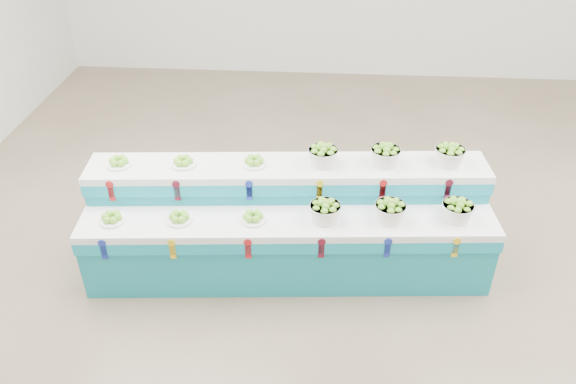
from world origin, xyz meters
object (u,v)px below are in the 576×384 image
object	(u,v)px
plate_upper_mid	(183,161)
basket_upper_right	(450,155)
display_stand	(288,223)
basket_lower_left	(325,211)

from	to	relation	value
plate_upper_mid	basket_upper_right	distance (m)	2.48
basket_upper_right	plate_upper_mid	bearing A→B (deg)	-175.32
display_stand	basket_lower_left	distance (m)	0.51
display_stand	plate_upper_mid	world-z (taller)	plate_upper_mid
basket_lower_left	plate_upper_mid	xyz separation A→B (m)	(-1.34, 0.36, 0.24)
basket_lower_left	basket_upper_right	world-z (taller)	basket_upper_right
plate_upper_mid	basket_upper_right	xyz separation A→B (m)	(2.48, 0.20, 0.06)
plate_upper_mid	basket_upper_right	world-z (taller)	basket_upper_right
display_stand	basket_upper_right	distance (m)	1.64
basket_lower_left	plate_upper_mid	bearing A→B (deg)	164.88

